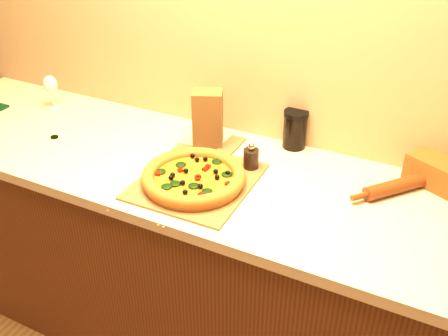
% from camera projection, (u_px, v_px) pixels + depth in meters
% --- Properties ---
extents(cabinet, '(2.80, 0.65, 0.86)m').
position_uv_depth(cabinet, '(223.00, 272.00, 2.01)').
color(cabinet, '#47230F').
rests_on(cabinet, ground).
extents(countertop, '(2.84, 0.68, 0.04)m').
position_uv_depth(countertop, '(222.00, 179.00, 1.77)').
color(countertop, '#BDAC93').
rests_on(countertop, cabinet).
extents(pizza_peel, '(0.38, 0.57, 0.01)m').
position_uv_depth(pizza_peel, '(199.00, 179.00, 1.73)').
color(pizza_peel, brown).
rests_on(pizza_peel, countertop).
extents(pizza, '(0.35, 0.35, 0.05)m').
position_uv_depth(pizza, '(194.00, 177.00, 1.68)').
color(pizza, '#A66B29').
rests_on(pizza, pizza_peel).
extents(bottle_cap, '(0.03, 0.03, 0.01)m').
position_uv_depth(bottle_cap, '(54.00, 137.00, 1.99)').
color(bottle_cap, black).
rests_on(bottle_cap, countertop).
extents(pepper_grinder, '(0.06, 0.06, 0.11)m').
position_uv_depth(pepper_grinder, '(251.00, 159.00, 1.77)').
color(pepper_grinder, black).
rests_on(pepper_grinder, countertop).
extents(rolling_pin, '(0.25, 0.29, 0.05)m').
position_uv_depth(rolling_pin, '(397.00, 186.00, 1.65)').
color(rolling_pin, '#59280F').
rests_on(rolling_pin, countertop).
extents(wine_glass, '(0.06, 0.06, 0.15)m').
position_uv_depth(wine_glass, '(50.00, 85.00, 2.18)').
color(wine_glass, silver).
rests_on(wine_glass, countertop).
extents(paper_bag, '(0.14, 0.13, 0.22)m').
position_uv_depth(paper_bag, '(208.00, 119.00, 1.89)').
color(paper_bag, brown).
rests_on(paper_bag, countertop).
extents(dark_jar, '(0.09, 0.09, 0.15)m').
position_uv_depth(dark_jar, '(295.00, 129.00, 1.89)').
color(dark_jar, black).
rests_on(dark_jar, countertop).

